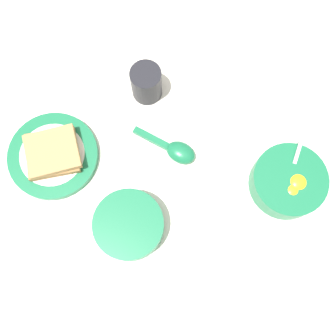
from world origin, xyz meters
TOP-DOWN VIEW (x-y plane):
  - ground_plane at (0.00, 0.00)m, footprint 3.00×3.00m
  - egg_bowl at (-0.18, -0.17)m, footprint 0.15×0.15m
  - toast_plate at (0.18, 0.14)m, footprint 0.18×0.18m
  - toast_sandwich at (0.18, 0.14)m, footprint 0.14×0.14m
  - soup_spoon at (0.02, -0.05)m, footprint 0.14×0.07m
  - congee_bowl at (-0.03, 0.12)m, footprint 0.13×0.13m
  - drinking_cup at (0.17, -0.10)m, footprint 0.06×0.06m

SIDE VIEW (x-z plane):
  - ground_plane at x=0.00m, z-range 0.00..0.00m
  - toast_plate at x=0.18m, z-range 0.00..0.02m
  - soup_spoon at x=0.02m, z-range 0.00..0.03m
  - egg_bowl at x=-0.18m, z-range -0.01..0.07m
  - congee_bowl at x=-0.03m, z-range 0.00..0.06m
  - toast_sandwich at x=0.18m, z-range 0.02..0.05m
  - drinking_cup at x=0.17m, z-range 0.00..0.08m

